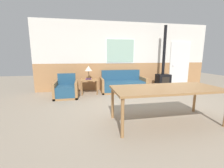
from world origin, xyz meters
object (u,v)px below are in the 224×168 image
at_px(couch, 123,85).
at_px(armchair, 66,90).
at_px(side_table, 89,81).
at_px(wood_stove, 163,76).
at_px(dining_table, 167,90).
at_px(table_lamp, 88,69).

xyz_separation_m(couch, armchair, (-2.08, -0.45, -0.01)).
relative_size(couch, side_table, 2.91).
bearing_deg(armchair, wood_stove, 4.17).
xyz_separation_m(armchair, wood_stove, (3.73, 0.36, 0.34)).
bearing_deg(couch, dining_table, -87.10).
relative_size(dining_table, wood_stove, 0.87).
bearing_deg(dining_table, wood_stove, 61.49).
distance_m(dining_table, wood_stove, 3.16).
bearing_deg(side_table, couch, 3.22).
height_order(couch, table_lamp, table_lamp).
distance_m(couch, dining_table, 2.90).
bearing_deg(table_lamp, couch, -1.34).
distance_m(couch, armchair, 2.13).
height_order(dining_table, wood_stove, wood_stove).
bearing_deg(side_table, dining_table, -62.63).
bearing_deg(couch, armchair, -167.76).
bearing_deg(wood_stove, couch, 176.76).
distance_m(armchair, side_table, 0.90).
distance_m(side_table, wood_stove, 2.96).
bearing_deg(side_table, table_lamp, 92.98).
distance_m(couch, wood_stove, 1.69).
height_order(armchair, wood_stove, wood_stove).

